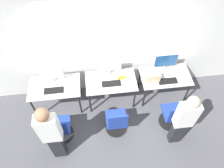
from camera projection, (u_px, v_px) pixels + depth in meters
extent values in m
plane|color=#4C4C51|center=(113.00, 111.00, 5.21)|extent=(20.00, 20.00, 0.00)
cube|color=silver|center=(108.00, 45.00, 4.56)|extent=(12.00, 0.05, 2.80)
cube|color=silver|center=(54.00, 87.00, 4.73)|extent=(1.11, 0.66, 0.02)
cylinder|color=black|center=(34.00, 109.00, 4.83)|extent=(0.04, 0.04, 0.72)
cylinder|color=black|center=(80.00, 104.00, 4.90)|extent=(0.04, 0.04, 0.72)
cylinder|color=black|center=(36.00, 89.00, 5.16)|extent=(0.04, 0.04, 0.72)
cylinder|color=black|center=(79.00, 85.00, 5.23)|extent=(0.04, 0.04, 0.72)
cylinder|color=#B2B2B7|center=(54.00, 81.00, 4.80)|extent=(0.18, 0.18, 0.01)
cylinder|color=#B2B2B7|center=(54.00, 80.00, 4.75)|extent=(0.04, 0.04, 0.11)
cube|color=#B2B2B7|center=(51.00, 73.00, 4.58)|extent=(0.51, 0.01, 0.35)
cube|color=silver|center=(51.00, 73.00, 4.57)|extent=(0.49, 0.01, 0.33)
cube|color=black|center=(54.00, 90.00, 4.65)|extent=(0.42, 0.16, 0.02)
ellipsoid|color=silver|center=(68.00, 90.00, 4.65)|extent=(0.06, 0.09, 0.03)
cylinder|color=black|center=(63.00, 134.00, 4.84)|extent=(0.48, 0.48, 0.03)
cylinder|color=black|center=(61.00, 130.00, 4.68)|extent=(0.04, 0.04, 0.38)
cube|color=navy|center=(60.00, 125.00, 4.51)|extent=(0.44, 0.44, 0.05)
cube|color=navy|center=(57.00, 129.00, 4.20)|extent=(0.40, 0.04, 0.44)
cube|color=#232328|center=(58.00, 145.00, 4.28)|extent=(0.25, 0.16, 0.81)
cube|color=white|center=(49.00, 129.00, 3.67)|extent=(0.36, 0.20, 0.71)
sphere|color=#9E7051|center=(42.00, 115.00, 3.30)|extent=(0.23, 0.23, 0.23)
cube|color=silver|center=(111.00, 81.00, 4.82)|extent=(1.11, 0.66, 0.02)
cylinder|color=black|center=(90.00, 103.00, 4.92)|extent=(0.04, 0.04, 0.72)
cylinder|color=black|center=(134.00, 99.00, 4.99)|extent=(0.04, 0.04, 0.72)
cylinder|color=black|center=(89.00, 84.00, 5.25)|extent=(0.04, 0.04, 0.72)
cylinder|color=black|center=(130.00, 80.00, 5.32)|extent=(0.04, 0.04, 0.72)
cylinder|color=#B2B2B7|center=(110.00, 74.00, 4.93)|extent=(0.18, 0.18, 0.01)
cylinder|color=#B2B2B7|center=(110.00, 72.00, 4.88)|extent=(0.04, 0.04, 0.11)
cube|color=#B2B2B7|center=(110.00, 65.00, 4.71)|extent=(0.51, 0.01, 0.35)
cube|color=silver|center=(110.00, 65.00, 4.71)|extent=(0.49, 0.01, 0.33)
cube|color=black|center=(111.00, 84.00, 4.76)|extent=(0.42, 0.16, 0.02)
ellipsoid|color=silver|center=(124.00, 82.00, 4.78)|extent=(0.06, 0.09, 0.03)
cylinder|color=black|center=(116.00, 127.00, 4.94)|extent=(0.48, 0.48, 0.03)
cylinder|color=black|center=(116.00, 123.00, 4.77)|extent=(0.04, 0.04, 0.38)
cube|color=navy|center=(116.00, 119.00, 4.60)|extent=(0.44, 0.44, 0.05)
cube|color=navy|center=(118.00, 122.00, 4.29)|extent=(0.40, 0.04, 0.44)
cube|color=silver|center=(166.00, 76.00, 4.91)|extent=(1.11, 0.66, 0.02)
cylinder|color=black|center=(144.00, 98.00, 5.01)|extent=(0.04, 0.04, 0.72)
cylinder|color=black|center=(187.00, 93.00, 5.08)|extent=(0.04, 0.04, 0.72)
cylinder|color=black|center=(139.00, 79.00, 5.34)|extent=(0.04, 0.04, 0.72)
cylinder|color=black|center=(180.00, 75.00, 5.41)|extent=(0.04, 0.04, 0.72)
cylinder|color=#B2B2B7|center=(164.00, 69.00, 5.01)|extent=(0.18, 0.18, 0.01)
cylinder|color=#B2B2B7|center=(164.00, 67.00, 4.96)|extent=(0.04, 0.04, 0.11)
cube|color=#B2B2B7|center=(166.00, 61.00, 4.79)|extent=(0.51, 0.01, 0.35)
cube|color=navy|center=(166.00, 61.00, 4.79)|extent=(0.49, 0.01, 0.33)
cube|color=black|center=(168.00, 81.00, 4.80)|extent=(0.42, 0.16, 0.02)
ellipsoid|color=silver|center=(181.00, 81.00, 4.80)|extent=(0.06, 0.09, 0.03)
cylinder|color=black|center=(169.00, 121.00, 5.03)|extent=(0.48, 0.48, 0.03)
cylinder|color=black|center=(171.00, 117.00, 4.87)|extent=(0.04, 0.04, 0.38)
cube|color=navy|center=(173.00, 112.00, 4.70)|extent=(0.44, 0.44, 0.05)
cube|color=navy|center=(179.00, 115.00, 4.38)|extent=(0.40, 0.04, 0.44)
cube|color=#232328|center=(177.00, 131.00, 4.49)|extent=(0.25, 0.16, 0.75)
cube|color=white|center=(187.00, 115.00, 3.93)|extent=(0.36, 0.20, 0.65)
sphere|color=beige|center=(194.00, 102.00, 3.58)|extent=(0.21, 0.21, 0.21)
cube|color=tan|center=(153.00, 77.00, 4.73)|extent=(0.30, 0.14, 0.22)
torus|color=tan|center=(154.00, 74.00, 4.63)|extent=(0.18, 0.18, 0.01)
cube|color=yellow|center=(122.00, 78.00, 4.82)|extent=(0.16, 0.03, 0.08)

